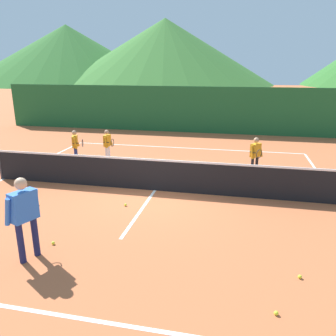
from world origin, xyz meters
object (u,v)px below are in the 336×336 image
at_px(student_0, 75,144).
at_px(student_1, 108,143).
at_px(tennis_ball_6, 276,313).
at_px(tennis_net, 155,175).
at_px(tennis_ball_0, 125,205).
at_px(tennis_ball_4, 53,243).
at_px(student_2, 256,153).
at_px(instructor, 24,211).
at_px(tennis_ball_8, 300,277).

relative_size(student_0, student_1, 1.02).
height_order(student_0, tennis_ball_6, student_0).
xyz_separation_m(tennis_net, tennis_ball_6, (3.06, -4.71, -0.47)).
xyz_separation_m(tennis_ball_0, tennis_ball_4, (-0.82, -2.23, 0.00)).
height_order(student_2, tennis_ball_4, student_2).
bearing_deg(tennis_ball_0, student_1, 117.37).
height_order(tennis_net, student_0, student_0).
bearing_deg(instructor, student_0, 109.11).
xyz_separation_m(instructor, tennis_ball_6, (4.51, -0.63, -0.95)).
bearing_deg(tennis_ball_0, tennis_ball_4, -110.16).
bearing_deg(instructor, tennis_ball_6, -7.91).
bearing_deg(tennis_ball_0, student_2, 45.07).
distance_m(student_1, tennis_ball_6, 9.32).
distance_m(tennis_ball_6, tennis_ball_8, 1.14).
height_order(student_1, tennis_ball_4, student_1).
relative_size(student_1, tennis_ball_4, 18.27).
bearing_deg(tennis_net, student_0, 148.47).
bearing_deg(student_0, tennis_ball_6, -46.03).
xyz_separation_m(student_1, student_2, (5.48, -0.57, 0.04)).
xyz_separation_m(student_1, tennis_ball_4, (1.25, -6.22, -0.71)).
distance_m(instructor, tennis_ball_6, 4.66).
xyz_separation_m(student_1, tennis_ball_6, (5.61, -7.41, -0.71)).
bearing_deg(tennis_ball_4, tennis_ball_0, 69.84).
bearing_deg(student_0, tennis_ball_4, -67.82).
bearing_deg(tennis_ball_8, tennis_ball_0, 149.39).
height_order(instructor, tennis_ball_4, instructor).
height_order(student_0, tennis_ball_8, student_0).
height_order(tennis_net, tennis_ball_6, tennis_net).
height_order(instructor, student_1, instructor).
bearing_deg(instructor, tennis_ball_0, 70.71).
distance_m(student_0, tennis_ball_0, 4.80).
bearing_deg(instructor, student_1, 99.16).
bearing_deg(instructor, student_2, 54.74).
height_order(instructor, tennis_ball_6, instructor).
relative_size(tennis_net, student_1, 8.43).
height_order(tennis_ball_0, tennis_ball_4, same).
bearing_deg(student_2, student_1, 174.05).
xyz_separation_m(student_0, tennis_ball_6, (6.71, -6.95, -0.73)).
distance_m(tennis_net, student_1, 3.72).
xyz_separation_m(student_2, tennis_ball_8, (0.61, -5.81, -0.75)).
height_order(tennis_ball_0, tennis_ball_8, same).
distance_m(tennis_net, student_2, 3.64).
xyz_separation_m(student_1, tennis_ball_8, (6.10, -6.38, -0.71)).
relative_size(tennis_net, instructor, 6.37).
distance_m(tennis_ball_4, tennis_ball_6, 4.52).
xyz_separation_m(student_2, tennis_ball_4, (-4.23, -5.65, -0.75)).
relative_size(tennis_net, tennis_ball_0, 154.05).
distance_m(instructor, student_1, 6.87).
bearing_deg(student_2, tennis_ball_0, -134.93).
bearing_deg(student_1, tennis_ball_0, -62.63).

